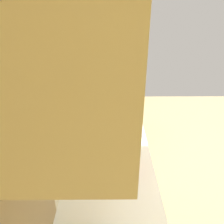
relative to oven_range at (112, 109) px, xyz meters
The scene contains 7 objects.
wall_back 1.73m from the oven_range, 164.89° to the left, with size 3.77×0.12×2.83m, color beige.
counter_run 1.76m from the oven_range, behind, with size 2.92×0.61×0.88m.
upper_cabinets 2.27m from the oven_range, behind, with size 1.84×0.35×0.61m.
window_back_wall 2.60m from the oven_range, behind, with size 0.55×0.02×0.55m.
oven_range is the anchor object (origin of this frame).
microwave 1.21m from the oven_range, behind, with size 0.52×0.37×0.30m.
kettle 1.88m from the oven_range, behind, with size 0.17×0.12×0.17m.
Camera 1 is at (-1.58, 1.18, 1.91)m, focal length 35.56 mm.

